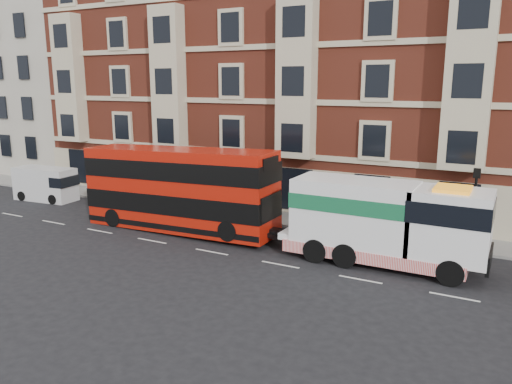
# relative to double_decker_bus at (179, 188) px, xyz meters

# --- Properties ---
(ground) EXTENTS (120.00, 120.00, 0.00)m
(ground) POSITION_rel_double_decker_bus_xyz_m (3.82, -2.39, -2.62)
(ground) COLOR black
(ground) RESTS_ON ground
(sidewalk) EXTENTS (90.00, 3.00, 0.15)m
(sidewalk) POSITION_rel_double_decker_bus_xyz_m (3.82, 5.11, -2.54)
(sidewalk) COLOR slate
(sidewalk) RESTS_ON ground
(victorian_terrace) EXTENTS (45.00, 12.00, 20.40)m
(victorian_terrace) POSITION_rel_double_decker_bus_xyz_m (4.32, 12.61, 7.45)
(victorian_terrace) COLOR brown
(victorian_terrace) RESTS_ON ground
(cream_block) EXTENTS (16.00, 10.00, 16.80)m
(cream_block) POSITION_rel_double_decker_bus_xyz_m (-26.18, 11.61, 5.73)
(cream_block) COLOR beige
(cream_block) RESTS_ON ground
(lamp_post_west) EXTENTS (0.35, 0.15, 4.35)m
(lamp_post_west) POSITION_rel_double_decker_bus_xyz_m (-2.18, 3.81, 0.06)
(lamp_post_west) COLOR black
(lamp_post_west) RESTS_ON sidewalk
(lamp_post_east) EXTENTS (0.35, 0.15, 4.35)m
(lamp_post_east) POSITION_rel_double_decker_bus_xyz_m (15.82, 3.81, 0.06)
(lamp_post_east) COLOR black
(lamp_post_east) RESTS_ON sidewalk
(double_decker_bus) EXTENTS (12.20, 2.80, 4.94)m
(double_decker_bus) POSITION_rel_double_decker_bus_xyz_m (0.00, 0.00, 0.00)
(double_decker_bus) COLOR #B7180A
(double_decker_bus) RESTS_ON ground
(tow_truck) EXTENTS (9.77, 2.89, 4.07)m
(tow_truck) POSITION_rel_double_decker_bus_xyz_m (12.06, 0.00, -0.46)
(tow_truck) COLOR white
(tow_truck) RESTS_ON ground
(box_van) EXTENTS (4.88, 2.37, 2.46)m
(box_van) POSITION_rel_double_decker_bus_xyz_m (-13.80, 1.76, -1.41)
(box_van) COLOR silver
(box_van) RESTS_ON ground
(pedestrian) EXTENTS (0.71, 0.51, 1.84)m
(pedestrian) POSITION_rel_double_decker_bus_xyz_m (-2.83, 4.10, -1.55)
(pedestrian) COLOR black
(pedestrian) RESTS_ON sidewalk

